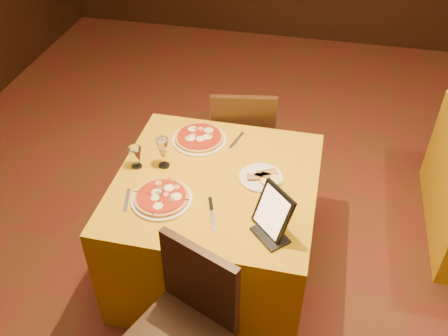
% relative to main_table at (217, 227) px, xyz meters
% --- Properties ---
extents(floor, '(6.00, 7.00, 0.01)m').
position_rel_main_table_xyz_m(floor, '(0.43, 0.01, -0.38)').
color(floor, '#5E2D19').
rests_on(floor, ground).
extents(main_table, '(1.10, 1.10, 0.75)m').
position_rel_main_table_xyz_m(main_table, '(0.00, 0.00, 0.00)').
color(main_table, '#C58E0C').
rests_on(main_table, floor).
extents(chair_main_far, '(0.49, 0.49, 0.91)m').
position_rel_main_table_xyz_m(chair_main_far, '(0.00, 0.81, 0.08)').
color(chair_main_far, black).
rests_on(chair_main_far, floor).
extents(pizza_near, '(0.32, 0.32, 0.03)m').
position_rel_main_table_xyz_m(pizza_near, '(-0.24, -0.22, 0.39)').
color(pizza_near, white).
rests_on(pizza_near, main_table).
extents(pizza_far, '(0.33, 0.33, 0.03)m').
position_rel_main_table_xyz_m(pizza_far, '(-0.18, 0.33, 0.39)').
color(pizza_far, white).
rests_on(pizza_far, main_table).
extents(cutlet_dish, '(0.24, 0.24, 0.03)m').
position_rel_main_table_xyz_m(cutlet_dish, '(0.24, 0.06, 0.39)').
color(cutlet_dish, white).
rests_on(cutlet_dish, main_table).
extents(wine_glass, '(0.09, 0.09, 0.19)m').
position_rel_main_table_xyz_m(wine_glass, '(-0.31, 0.05, 0.47)').
color(wine_glass, '#F2C989').
rests_on(wine_glass, main_table).
extents(water_glass, '(0.08, 0.08, 0.13)m').
position_rel_main_table_xyz_m(water_glass, '(-0.46, 0.01, 0.44)').
color(water_glass, white).
rests_on(water_glass, main_table).
extents(tablet, '(0.22, 0.22, 0.24)m').
position_rel_main_table_xyz_m(tablet, '(0.35, -0.30, 0.49)').
color(tablet, black).
rests_on(tablet, main_table).
extents(knife, '(0.09, 0.21, 0.01)m').
position_rel_main_table_xyz_m(knife, '(0.05, -0.28, 0.38)').
color(knife, '#B8BAC0').
rests_on(knife, main_table).
extents(fork_near, '(0.06, 0.18, 0.01)m').
position_rel_main_table_xyz_m(fork_near, '(-0.42, -0.26, 0.38)').
color(fork_near, silver).
rests_on(fork_near, main_table).
extents(fork_far, '(0.06, 0.18, 0.01)m').
position_rel_main_table_xyz_m(fork_far, '(0.04, 0.38, 0.38)').
color(fork_far, '#A7A6AC').
rests_on(fork_far, main_table).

